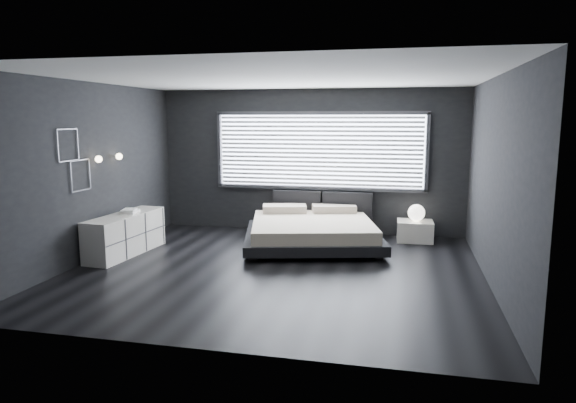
# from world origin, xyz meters

# --- Properties ---
(room) EXTENTS (6.04, 6.00, 2.80)m
(room) POSITION_xyz_m (0.00, 0.00, 1.40)
(room) COLOR black
(room) RESTS_ON ground
(window) EXTENTS (4.14, 0.09, 1.52)m
(window) POSITION_xyz_m (0.20, 2.70, 1.61)
(window) COLOR white
(window) RESTS_ON ground
(headboard) EXTENTS (1.96, 0.16, 0.52)m
(headboard) POSITION_xyz_m (0.28, 2.64, 0.57)
(headboard) COLOR black
(headboard) RESTS_ON ground
(sconce_near) EXTENTS (0.18, 0.11, 0.11)m
(sconce_near) POSITION_xyz_m (-2.88, 0.05, 1.60)
(sconce_near) COLOR silver
(sconce_near) RESTS_ON ground
(sconce_far) EXTENTS (0.18, 0.11, 0.11)m
(sconce_far) POSITION_xyz_m (-2.88, 0.65, 1.60)
(sconce_far) COLOR silver
(sconce_far) RESTS_ON ground
(wall_art_upper) EXTENTS (0.01, 0.48, 0.48)m
(wall_art_upper) POSITION_xyz_m (-2.98, -0.55, 1.85)
(wall_art_upper) COLOR #47474C
(wall_art_upper) RESTS_ON ground
(wall_art_lower) EXTENTS (0.01, 0.48, 0.48)m
(wall_art_lower) POSITION_xyz_m (-2.98, -0.30, 1.38)
(wall_art_lower) COLOR #47474C
(wall_art_lower) RESTS_ON ground
(bed) EXTENTS (2.78, 2.71, 0.60)m
(bed) POSITION_xyz_m (0.27, 1.59, 0.28)
(bed) COLOR black
(bed) RESTS_ON ground
(nightstand) EXTENTS (0.66, 0.55, 0.37)m
(nightstand) POSITION_xyz_m (2.06, 2.35, 0.19)
(nightstand) COLOR white
(nightstand) RESTS_ON ground
(orb_lamp) EXTENTS (0.31, 0.31, 0.31)m
(orb_lamp) POSITION_xyz_m (2.07, 2.35, 0.53)
(orb_lamp) COLOR white
(orb_lamp) RESTS_ON nightstand
(dresser) EXTENTS (0.61, 1.71, 0.67)m
(dresser) POSITION_xyz_m (-2.65, 0.34, 0.34)
(dresser) COLOR white
(dresser) RESTS_ON ground
(book_stack) EXTENTS (0.29, 0.36, 0.07)m
(book_stack) POSITION_xyz_m (-2.64, 0.48, 0.70)
(book_stack) COLOR white
(book_stack) RESTS_ON dresser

